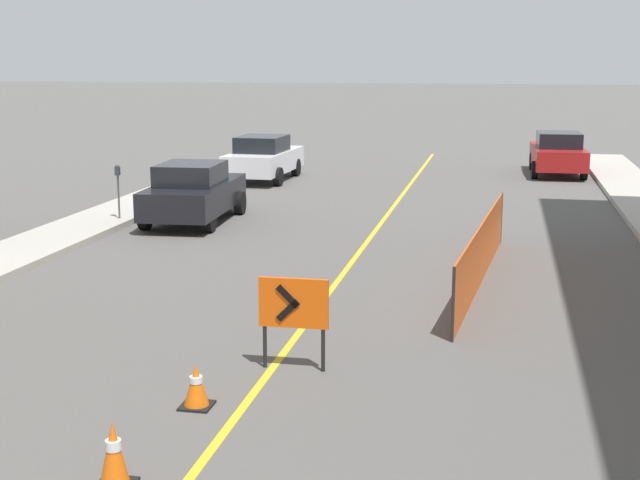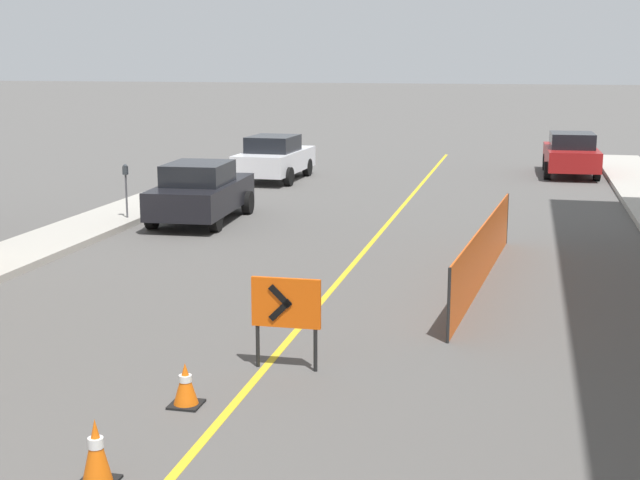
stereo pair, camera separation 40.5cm
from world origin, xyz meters
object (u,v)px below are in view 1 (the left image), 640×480
Objects in this scene: parked_car_curb_near at (194,192)px; traffic_cone_fifth at (196,386)px; parked_car_curb_far at (558,153)px; parking_meter_far_curb at (118,181)px; traffic_cone_fourth at (114,454)px; arrow_barricade_primary at (293,307)px; parked_car_curb_mid at (264,158)px.

traffic_cone_fifth is at bearing -73.55° from parked_car_curb_near.
parked_car_curb_far is 17.28m from parking_meter_far_curb.
traffic_cone_fourth is 3.93m from arrow_barricade_primary.
arrow_barricade_primary is (0.99, 3.76, 0.56)m from traffic_cone_fourth.
parked_car_curb_mid is 9.09m from parking_meter_far_curb.
parked_car_curb_far is at bearing 21.80° from parked_car_curb_mid.
parked_car_curb_far reaches higher than traffic_cone_fifth.
parked_car_curb_near is 1.01× the size of parked_car_curb_mid.
traffic_cone_fifth is 24.71m from parked_car_curb_far.
parking_meter_far_curb is (-6.99, 9.82, 0.24)m from arrow_barricade_primary.
traffic_cone_fourth is at bearing -104.24° from parked_car_curb_far.
arrow_barricade_primary is 0.93× the size of parking_meter_far_curb.
traffic_cone_fourth is 22.99m from parked_car_curb_mid.
parked_car_curb_mid is 10.93m from parked_car_curb_far.
traffic_cone_fourth is at bearing -93.01° from traffic_cone_fifth.
parking_meter_far_curb is at bearing 113.83° from traffic_cone_fourth.
parked_car_curb_near is at bearing 106.36° from traffic_cone_fourth.
parking_meter_far_curb is at bearing -160.90° from parked_car_curb_near.
parked_car_curb_near reaches higher than traffic_cone_fifth.
traffic_cone_fourth reaches higher than traffic_cone_fifth.
arrow_barricade_primary is 22.97m from parked_car_curb_far.
parked_car_curb_mid is 3.09× the size of parking_meter_far_curb.
parked_car_curb_far is at bearing 77.58° from traffic_cone_fourth.
parked_car_curb_near is 3.11× the size of parking_meter_far_curb.
parking_meter_far_curb is (-11.78, -12.64, 0.35)m from parked_car_curb_far.
arrow_barricade_primary is at bearing -103.84° from parked_car_curb_far.
traffic_cone_fifth is 0.40× the size of parking_meter_far_curb.
traffic_cone_fifth is (0.11, 2.17, -0.07)m from traffic_cone_fourth.
traffic_cone_fourth is 0.54× the size of arrow_barricade_primary.
parked_car_curb_mid reaches higher than traffic_cone_fourth.
traffic_cone_fifth is 1.92m from arrow_barricade_primary.
parked_car_curb_near is 1.01× the size of parked_car_curb_far.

